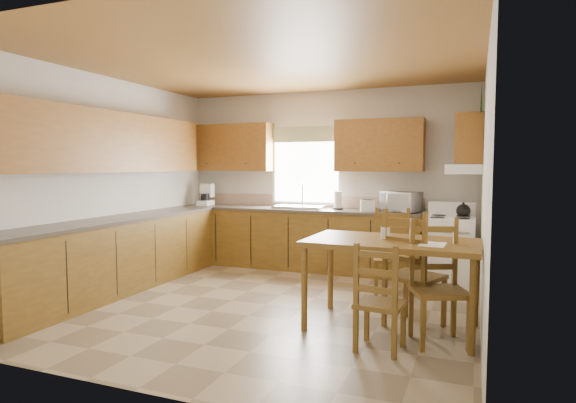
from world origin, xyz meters
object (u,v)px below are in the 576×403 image
(dining_table, at_px, (391,284))
(chair_near_right, at_px, (415,269))
(microwave, at_px, (401,202))
(chair_far_right, at_px, (393,253))
(chair_near_left, at_px, (380,297))
(stove, at_px, (449,253))
(chair_far_left, at_px, (440,283))

(dining_table, height_order, chair_near_right, chair_near_right)
(microwave, distance_m, chair_far_right, 1.20)
(chair_near_right, distance_m, chair_far_right, 1.08)
(chair_near_left, relative_size, chair_far_right, 0.88)
(stove, xyz_separation_m, chair_far_right, (-0.61, -0.74, 0.08))
(chair_near_left, bearing_deg, stove, -94.76)
(dining_table, distance_m, chair_far_right, 1.17)
(chair_far_right, bearing_deg, chair_near_left, -95.50)
(chair_near_left, distance_m, chair_near_right, 0.75)
(chair_far_left, height_order, chair_far_right, chair_far_left)
(chair_near_left, relative_size, chair_far_left, 0.85)
(chair_near_right, height_order, chair_far_left, chair_near_right)
(chair_far_left, bearing_deg, chair_near_left, -166.80)
(dining_table, relative_size, chair_far_left, 1.49)
(chair_near_right, bearing_deg, chair_far_left, 146.81)
(chair_near_left, height_order, chair_far_right, chair_far_right)
(stove, bearing_deg, chair_far_left, -90.23)
(microwave, xyz_separation_m, chair_far_left, (0.70, -2.47, -0.52))
(chair_near_right, bearing_deg, dining_table, 58.54)
(stove, relative_size, dining_table, 0.55)
(stove, distance_m, chair_far_left, 2.15)
(chair_far_left, bearing_deg, stove, 68.56)
(dining_table, bearing_deg, chair_near_left, -88.37)
(microwave, bearing_deg, chair_far_left, -53.71)
(chair_near_right, bearing_deg, chair_near_left, 97.95)
(chair_near_left, bearing_deg, chair_far_left, -139.56)
(chair_near_left, height_order, chair_far_left, chair_far_left)
(dining_table, xyz_separation_m, chair_near_left, (-0.00, -0.57, 0.03))
(chair_near_right, distance_m, chair_far_left, 0.47)
(chair_far_left, bearing_deg, dining_table, 128.96)
(chair_near_right, relative_size, chair_far_left, 1.06)
(chair_near_left, distance_m, chair_far_right, 1.74)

